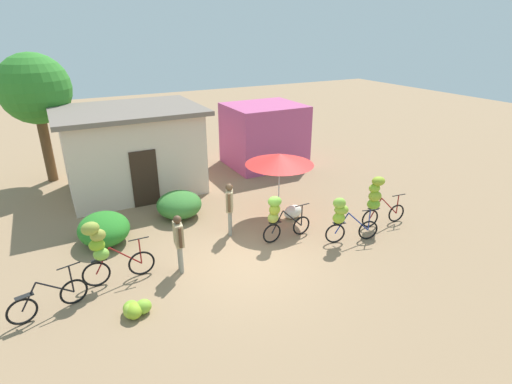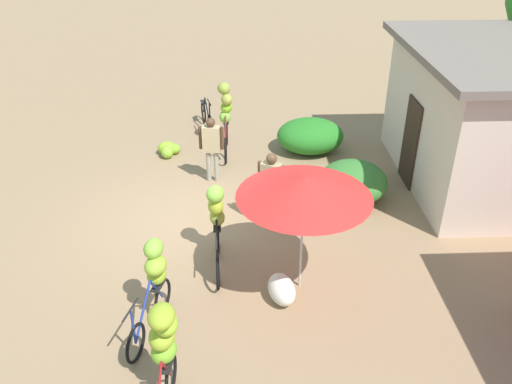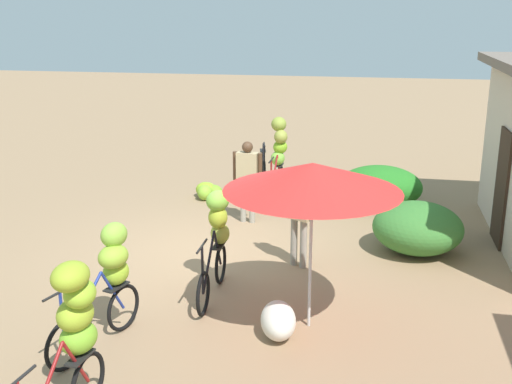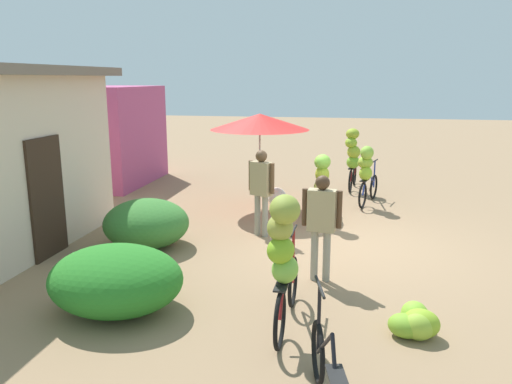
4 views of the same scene
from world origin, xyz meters
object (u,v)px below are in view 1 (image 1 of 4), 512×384
market_umbrella (280,159)px  produce_sack (293,212)px  person_bystander (179,238)px  bicycle_by_shop (343,216)px  banana_pile_on_ground (135,309)px  bicycle_center_loaded (278,215)px  tree_behind_building (35,90)px  building_low (132,149)px  person_vendor (230,204)px  shop_pink (264,135)px  bicycle_rightmost (377,197)px  bicycle_near_pile (102,248)px  bicycle_leftmost (49,300)px

market_umbrella → produce_sack: size_ratio=3.13×
market_umbrella → person_bystander: 4.33m
bicycle_by_shop → banana_pile_on_ground: size_ratio=2.34×
bicycle_center_loaded → banana_pile_on_ground: bearing=-162.8°
bicycle_by_shop → banana_pile_on_ground: bearing=-175.9°
tree_behind_building → bicycle_center_loaded: tree_behind_building is taller
building_low → person_vendor: (1.72, -5.05, -0.58)m
bicycle_by_shop → person_bystander: bearing=170.7°
shop_pink → bicycle_rightmost: bearing=-89.2°
banana_pile_on_ground → person_vendor: person_vendor is taller
bicycle_by_shop → bicycle_rightmost: 1.60m
bicycle_near_pile → bicycle_center_loaded: bearing=-1.6°
bicycle_leftmost → produce_sack: (7.29, 1.52, -0.12)m
shop_pink → person_bystander: shop_pink is taller
bicycle_near_pile → bicycle_rightmost: (7.94, -0.74, -0.02)m
market_umbrella → bicycle_near_pile: size_ratio=1.25×
bicycle_leftmost → person_bystander: 3.13m
building_low → bicycle_near_pile: bearing=-108.5°
market_umbrella → bicycle_by_shop: 2.74m
bicycle_by_shop → building_low: bearing=121.9°
market_umbrella → banana_pile_on_ground: bearing=-152.1°
bicycle_center_loaded → bicycle_by_shop: size_ratio=1.03×
building_low → bicycle_by_shop: 8.33m
bicycle_near_pile → produce_sack: 6.12m
shop_pink → produce_sack: shop_pink is taller
bicycle_near_pile → person_bystander: bearing=-10.0°
market_umbrella → person_bystander: (-3.88, -1.62, -1.03)m
bicycle_near_pile → person_bystander: bicycle_near_pile is taller
market_umbrella → person_bystander: bearing=-157.4°
bicycle_center_loaded → bicycle_near_pile: bearing=178.4°
market_umbrella → bicycle_by_shop: market_umbrella is taller
bicycle_near_pile → market_umbrella: bearing=13.0°
bicycle_leftmost → produce_sack: 7.44m
market_umbrella → bicycle_center_loaded: bearing=-121.5°
bicycle_leftmost → bicycle_near_pile: 1.56m
bicycle_near_pile → bicycle_leftmost: bearing=-156.5°
bicycle_leftmost → produce_sack: bearing=11.8°
market_umbrella → person_bystander: size_ratio=1.38×
bicycle_near_pile → bicycle_center_loaded: 4.77m
building_low → person_vendor: size_ratio=3.16×
shop_pink → person_vendor: 6.80m
person_vendor → person_bystander: person_vendor is taller
shop_pink → tree_behind_building: tree_behind_building is taller
building_low → tree_behind_building: 4.34m
building_low → person_bystander: building_low is taller
bicycle_center_loaded → person_vendor: bearing=134.6°
bicycle_by_shop → person_bystander: 4.68m
shop_pink → bicycle_rightmost: (0.10, -7.07, -0.36)m
person_vendor → person_bystander: (-1.95, -1.23, -0.04)m
shop_pink → bicycle_center_loaded: (-3.08, -6.46, -0.49)m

